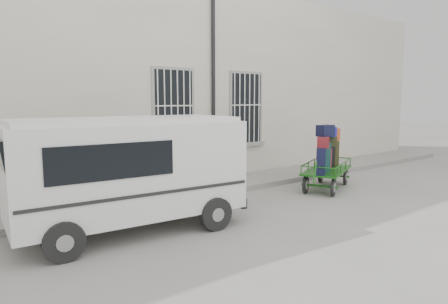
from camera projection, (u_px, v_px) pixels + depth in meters
ground at (255, 207)px, 9.42m from camera, size 80.00×80.00×0.00m
building at (145, 86)px, 13.33m from camera, size 24.00×5.15×6.00m
sidewalk at (202, 188)px, 11.13m from camera, size 24.00×1.70×0.15m
luggage_cart at (327, 155)px, 11.24m from camera, size 2.52×1.78×1.86m
van at (128, 167)px, 7.60m from camera, size 4.48×2.26×2.19m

